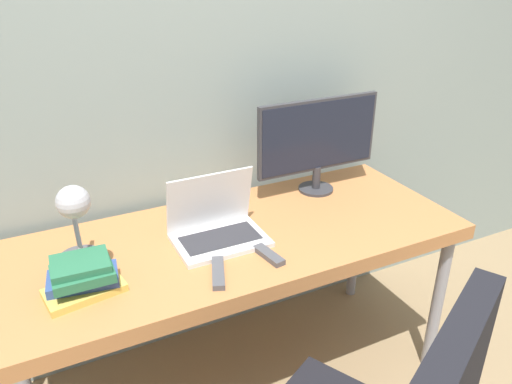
% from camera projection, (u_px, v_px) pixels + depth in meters
% --- Properties ---
extents(wall_back, '(8.00, 0.05, 2.60)m').
position_uv_depth(wall_back, '(187.00, 67.00, 1.99)').
color(wall_back, gray).
rests_on(wall_back, ground_plane).
extents(desk, '(1.78, 0.71, 0.74)m').
position_uv_depth(desk, '(233.00, 249.00, 1.92)').
color(desk, '#B77542').
rests_on(desk, ground_plane).
extents(laptop, '(0.33, 0.24, 0.25)m').
position_uv_depth(laptop, '(217.00, 227.00, 1.85)').
color(laptop, silver).
rests_on(laptop, desk).
extents(monitor, '(0.58, 0.16, 0.42)m').
position_uv_depth(monitor, '(318.00, 139.00, 2.15)').
color(monitor, '#333338').
rests_on(monitor, desk).
extents(desk_lamp, '(0.15, 0.25, 0.33)m').
position_uv_depth(desk_lamp, '(75.00, 217.00, 1.57)').
color(desk_lamp, '#4C4C51').
rests_on(desk_lamp, desk).
extents(book_stack, '(0.25, 0.18, 0.11)m').
position_uv_depth(book_stack, '(83.00, 278.00, 1.55)').
color(book_stack, gold).
rests_on(book_stack, desk).
extents(tv_remote, '(0.06, 0.15, 0.02)m').
position_uv_depth(tv_remote, '(269.00, 255.00, 1.75)').
color(tv_remote, '#4C4C51').
rests_on(tv_remote, desk).
extents(media_remote, '(0.10, 0.18, 0.02)m').
position_uv_depth(media_remote, '(218.00, 273.00, 1.65)').
color(media_remote, '#4C4C51').
rests_on(media_remote, desk).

